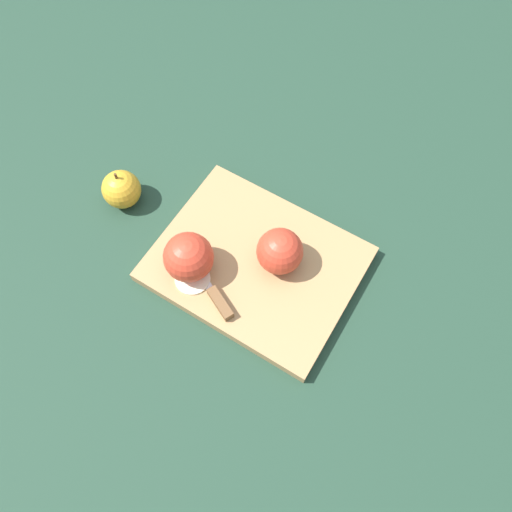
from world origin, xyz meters
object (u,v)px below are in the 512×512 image
Objects in this scene: apple_half_right at (188,257)px; apple_whole at (121,189)px; apple_half_left at (280,251)px; knife at (216,298)px.

apple_half_right reaches higher than apple_whole.
apple_whole is at bearing -42.57° from apple_half_left.
knife is (0.06, 0.11, -0.03)m from apple_half_left.
apple_whole reaches higher than knife.
apple_half_left reaches higher than knife.
apple_half_right reaches higher than knife.
knife is at bearing 158.16° from apple_whole.
apple_half_left is 0.95× the size of apple_whole.
apple_half_right is (0.13, 0.08, 0.00)m from apple_half_left.
apple_half_left is 0.15m from apple_half_right.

